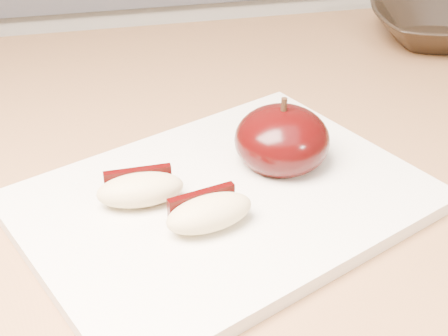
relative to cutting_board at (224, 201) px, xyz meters
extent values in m
cube|color=silver|center=(0.03, 0.80, -0.46)|extent=(2.40, 0.60, 0.90)
cube|color=#9B7043|center=(0.03, 0.10, -0.03)|extent=(1.64, 0.64, 0.04)
cube|color=white|center=(0.00, 0.00, 0.00)|extent=(0.37, 0.33, 0.01)
ellipsoid|color=black|center=(0.06, 0.04, 0.03)|extent=(0.08, 0.08, 0.06)
cylinder|color=black|center=(0.06, 0.04, 0.06)|extent=(0.01, 0.01, 0.01)
ellipsoid|color=beige|center=(-0.07, 0.00, 0.02)|extent=(0.07, 0.03, 0.02)
cube|color=black|center=(-0.07, 0.02, 0.02)|extent=(0.05, 0.01, 0.02)
ellipsoid|color=beige|center=(-0.02, -0.04, 0.02)|extent=(0.07, 0.05, 0.02)
cube|color=black|center=(-0.02, -0.02, 0.02)|extent=(0.05, 0.02, 0.02)
imported|color=black|center=(0.34, 0.29, 0.01)|extent=(0.19, 0.19, 0.04)
camera|label=1|loc=(-0.09, -0.39, 0.29)|focal=50.00mm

